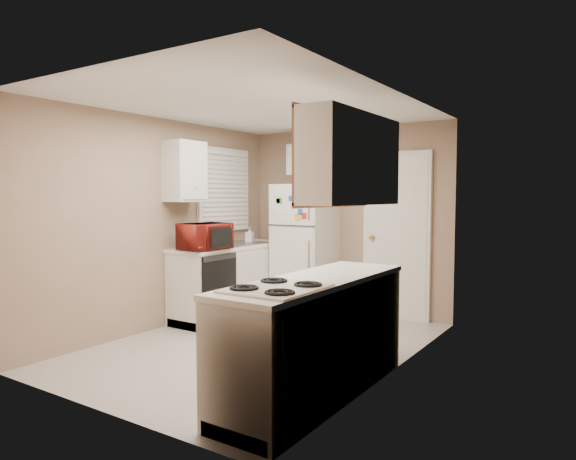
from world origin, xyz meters
The scene contains 19 objects.
floor centered at (0.00, 0.00, 0.00)m, with size 3.80×3.80×0.00m, color beige.
ceiling centered at (0.00, 0.00, 2.40)m, with size 3.80×3.80×0.00m, color white.
wall_left centered at (-1.40, 0.00, 1.20)m, with size 3.80×3.80×0.00m, color #9A7E66.
wall_right centered at (1.40, 0.00, 1.20)m, with size 3.80×3.80×0.00m, color #9A7E66.
wall_back centered at (0.00, 1.90, 1.20)m, with size 2.80×2.80×0.00m, color #9A7E66.
wall_front centered at (0.00, -1.90, 1.20)m, with size 2.80×2.80×0.00m, color #9A7E66.
left_counter centered at (-1.10, 0.90, 0.45)m, with size 0.60×1.80×0.90m, color silver.
dishwasher centered at (-0.81, 0.30, 0.49)m, with size 0.03×0.58×0.72m, color black.
sink centered at (-1.10, 1.05, 0.86)m, with size 0.54×0.74×0.16m, color gray.
microwave centered at (-0.97, 0.24, 1.05)m, with size 0.31×0.55×0.37m, color maroon.
soap_bottle centered at (-1.15, 1.32, 1.00)m, with size 0.09×0.09×0.20m, color white.
window_blinds centered at (-1.36, 1.05, 1.60)m, with size 0.10×0.98×1.08m, color silver.
upper_cabinet_left centered at (-1.25, 0.22, 1.80)m, with size 0.30×0.45×0.70m, color silver.
refrigerator centered at (-0.44, 1.58, 0.83)m, with size 0.69×0.67×1.67m, color silver.
cabinet_over_fridge centered at (-0.40, 1.75, 2.00)m, with size 0.70×0.30×0.40m, color silver.
interior_door centered at (0.70, 1.86, 1.02)m, with size 0.86×0.06×2.08m, color silver.
right_counter centered at (1.10, -0.80, 0.45)m, with size 0.60×2.00×0.90m, color silver.
stove centered at (1.12, -1.35, 0.40)m, with size 0.53×0.66×0.80m, color silver.
upper_cabinet_right centered at (1.25, -0.50, 1.80)m, with size 0.30×1.20×0.70m, color silver.
Camera 1 is at (3.03, -4.13, 1.52)m, focal length 32.00 mm.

